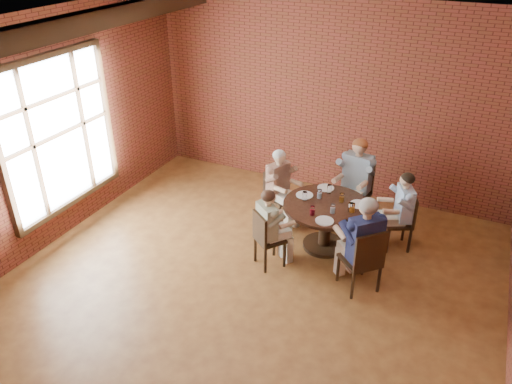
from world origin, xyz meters
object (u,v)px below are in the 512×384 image
at_px(chair_c, 277,193).
at_px(diner_c, 280,187).
at_px(chair_d, 266,237).
at_px(diner_d, 270,228).
at_px(chair_a, 403,219).
at_px(dining_table, 326,217).
at_px(chair_b, 357,188).
at_px(diner_b, 355,181).
at_px(diner_a, 400,211).
at_px(smartphone, 345,223).
at_px(diner_e, 362,244).
at_px(chair_e, 364,259).

height_order(chair_c, diner_c, diner_c).
relative_size(chair_d, diner_d, 0.72).
height_order(chair_a, diner_c, diner_c).
relative_size(chair_a, diner_c, 0.70).
distance_m(dining_table, chair_c, 1.07).
relative_size(chair_b, diner_b, 0.69).
relative_size(diner_a, diner_c, 0.98).
bearing_deg(diner_a, chair_b, -153.14).
height_order(chair_c, chair_d, chair_c).
xyz_separation_m(chair_b, diner_c, (-1.08, -0.70, 0.11)).
xyz_separation_m(diner_a, chair_c, (-1.96, -0.05, -0.13)).
height_order(diner_a, diner_d, diner_a).
height_order(dining_table, diner_c, diner_c).
xyz_separation_m(dining_table, diner_a, (0.98, 0.47, 0.10)).
distance_m(chair_a, smartphone, 1.14).
bearing_deg(chair_a, diner_a, -90.00).
bearing_deg(diner_e, chair_e, 90.00).
xyz_separation_m(chair_b, diner_b, (-0.02, -0.10, 0.18)).
xyz_separation_m(diner_a, chair_d, (-1.61, -1.28, -0.15)).
bearing_deg(diner_c, smartphone, -97.54).
height_order(chair_b, chair_d, chair_b).
bearing_deg(chair_e, diner_d, -46.14).
height_order(chair_a, smartphone, chair_a).
xyz_separation_m(dining_table, chair_b, (0.17, 1.09, 0.00)).
bearing_deg(chair_b, diner_b, -90.00).
bearing_deg(dining_table, chair_e, -44.82).
height_order(diner_b, chair_e, diner_b).
relative_size(diner_a, chair_d, 1.43).
bearing_deg(smartphone, diner_a, 72.94).
relative_size(diner_c, chair_e, 1.30).
relative_size(chair_a, diner_b, 0.63).
xyz_separation_m(chair_b, smartphone, (0.22, -1.48, 0.23)).
bearing_deg(diner_a, smartphone, -60.36).
distance_m(diner_c, chair_e, 2.05).
relative_size(chair_a, chair_b, 0.90).
bearing_deg(chair_e, dining_table, -90.00).
height_order(diner_a, diner_b, diner_b).
relative_size(dining_table, chair_c, 1.43).
distance_m(diner_c, chair_d, 1.24).
xyz_separation_m(diner_a, smartphone, (-0.59, -0.86, 0.13)).
bearing_deg(diner_e, chair_d, -40.94).
height_order(diner_a, chair_b, diner_a).
xyz_separation_m(chair_a, diner_c, (-1.96, -0.11, 0.15)).
bearing_deg(diner_a, dining_table, -90.00).
bearing_deg(diner_e, diner_a, -148.16).
bearing_deg(chair_c, diner_c, -90.00).
bearing_deg(chair_c, dining_table, -90.00).
bearing_deg(chair_c, diner_d, -137.90).
bearing_deg(chair_b, chair_c, -141.04).
bearing_deg(chair_b, diner_c, -138.28).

